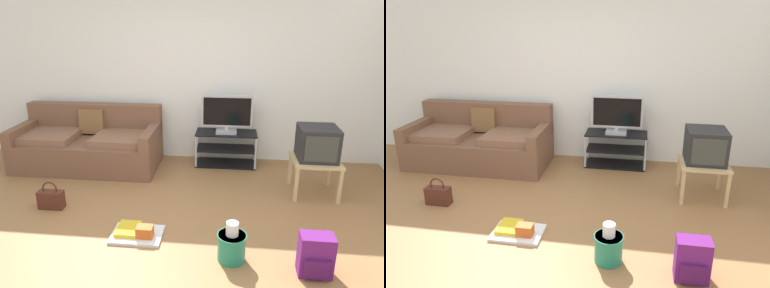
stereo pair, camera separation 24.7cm
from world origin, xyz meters
TOP-DOWN VIEW (x-y plane):
  - ground_plane at (0.00, 0.00)m, footprint 9.00×9.80m
  - wall_back at (0.00, 2.45)m, footprint 9.00×0.10m
  - couch at (-1.24, 1.89)m, footprint 2.01×0.94m
  - tv_stand at (0.73, 2.14)m, footprint 0.87×0.40m
  - flat_tv at (0.73, 2.12)m, footprint 0.72×0.22m
  - side_table at (1.82, 1.32)m, footprint 0.55×0.55m
  - crt_tv at (1.82, 1.34)m, footprint 0.45×0.45m
  - backpack at (1.53, -0.23)m, footprint 0.28×0.24m
  - handbag at (-1.20, 0.60)m, footprint 0.28×0.12m
  - cleaning_bucket at (0.84, -0.11)m, footprint 0.26×0.26m
  - floor_tray at (-0.10, 0.16)m, footprint 0.50×0.36m

SIDE VIEW (x-z plane):
  - ground_plane at x=0.00m, z-range -0.02..0.00m
  - floor_tray at x=-0.10m, z-range -0.03..0.11m
  - handbag at x=-1.20m, z-range -0.05..0.28m
  - cleaning_bucket at x=0.84m, z-range -0.03..0.34m
  - backpack at x=1.53m, z-range 0.00..0.37m
  - tv_stand at x=0.73m, z-range 0.00..0.49m
  - couch at x=-1.24m, z-range -0.11..0.74m
  - side_table at x=1.82m, z-range 0.16..0.61m
  - crt_tv at x=1.82m, z-range 0.45..0.84m
  - flat_tv at x=0.73m, z-range 0.49..1.03m
  - wall_back at x=0.00m, z-range 0.00..2.70m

